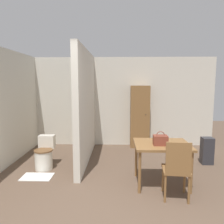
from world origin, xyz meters
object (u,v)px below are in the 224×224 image
Objects in this scene: dining_table at (162,149)px; wooden_chair at (177,168)px; toilet at (44,155)px; space_heater at (207,151)px; wooden_cabinet at (140,117)px; handbag at (160,140)px.

dining_table is 0.56m from wooden_chair.
space_heater is (3.51, 0.35, 0.01)m from toilet.
wooden_cabinet reaches higher than wooden_chair.
dining_table is 1.62m from space_heater.
wooden_chair is 0.54× the size of wooden_cabinet.
wooden_cabinet is at bearing 93.94° from dining_table.
space_heater is (1.36, -1.28, -0.56)m from wooden_cabinet.
toilet is at bearing 159.93° from wooden_chair.
handbag is (-0.17, 0.43, 0.32)m from wooden_chair.
handbag is at bearing -138.23° from space_heater.
handbag is 2.40m from wooden_cabinet.
wooden_cabinet reaches higher than space_heater.
wooden_cabinet reaches higher than handbag.
dining_table is at bearing -86.06° from wooden_cabinet.
wooden_chair is 1.90m from space_heater.
wooden_cabinet is 1.95m from space_heater.
wooden_chair reaches higher than toilet.
wooden_cabinet is at bearing 101.83° from wooden_chair.
wooden_cabinet is (2.14, 1.64, 0.57)m from toilet.
wooden_chair is at bearing -67.95° from handbag.
handbag reaches higher than space_heater.
dining_table is 1.43× the size of toilet.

